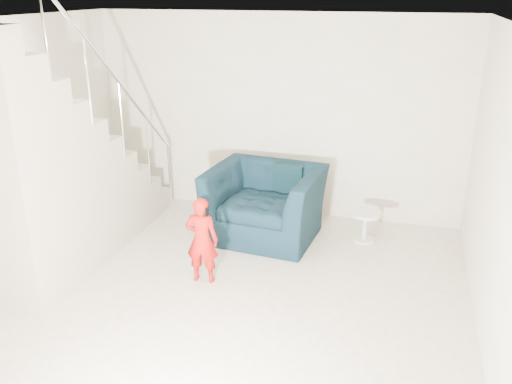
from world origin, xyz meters
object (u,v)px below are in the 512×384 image
toddler (202,240)px  armchair (265,203)px  side_table (365,221)px  staircase (52,185)px

toddler → armchair: bearing=-109.7°
toddler → side_table: (1.59, 1.47, -0.22)m
armchair → side_table: bearing=13.2°
toddler → staircase: bearing=-3.2°
side_table → armchair: bearing=-172.2°
armchair → staircase: size_ratio=0.37×
staircase → side_table: bearing=24.6°
armchair → toddler: toddler is taller
armchair → side_table: (1.24, 0.17, -0.17)m
armchair → staircase: staircase is taller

